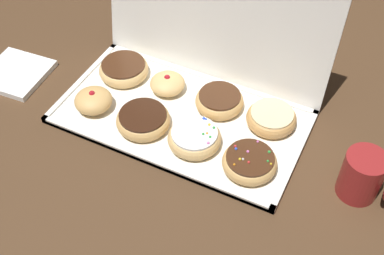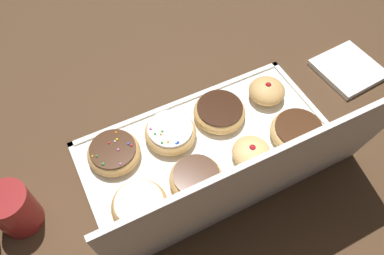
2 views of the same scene
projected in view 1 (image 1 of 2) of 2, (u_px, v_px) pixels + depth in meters
name	position (u px, v px, depth m)	size (l,w,h in m)	color
ground_plane	(181.00, 119.00, 1.12)	(3.00, 3.00, 0.00)	#4C331E
donut_box	(181.00, 117.00, 1.11)	(0.54, 0.29, 0.01)	white
box_lid_open	(216.00, 21.00, 1.11)	(0.54, 0.31, 0.01)	white
jelly_filled_donut_0	(93.00, 100.00, 1.11)	(0.08, 0.08, 0.05)	tan
chocolate_frosted_donut_1	(143.00, 120.00, 1.08)	(0.12, 0.12, 0.04)	tan
sprinkle_donut_2	(194.00, 138.00, 1.04)	(0.11, 0.11, 0.04)	#E5B770
sprinkle_donut_3	(250.00, 162.00, 1.00)	(0.11, 0.11, 0.04)	tan
chocolate_frosted_donut_4	(124.00, 69.00, 1.19)	(0.12, 0.12, 0.04)	#E5B770
jelly_filled_donut_5	(167.00, 83.00, 1.15)	(0.08, 0.08, 0.04)	#E5B770
chocolate_frosted_donut_6	(219.00, 101.00, 1.11)	(0.11, 0.11, 0.04)	tan
glazed_ring_donut_7	(271.00, 118.00, 1.08)	(0.11, 0.11, 0.04)	tan
coffee_mug	(364.00, 175.00, 0.94)	(0.10, 0.08, 0.10)	maroon
napkin_stack	(16.00, 73.00, 1.21)	(0.14, 0.14, 0.01)	white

